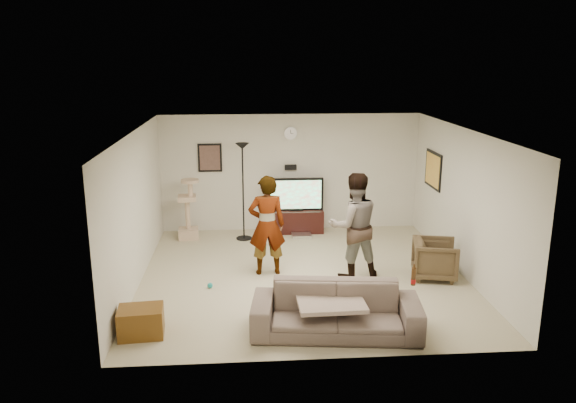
{
  "coord_description": "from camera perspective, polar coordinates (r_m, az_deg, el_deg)",
  "views": [
    {
      "loc": [
        -0.94,
        -9.0,
        3.68
      ],
      "look_at": [
        -0.24,
        0.2,
        1.28
      ],
      "focal_mm": 35.02,
      "sensor_mm": 36.0,
      "label": 1
    }
  ],
  "objects": [
    {
      "name": "floor_lamp",
      "position": [
        11.42,
        -4.58,
        0.97
      ],
      "size": [
        0.32,
        0.32,
        2.0
      ],
      "primitive_type": "cylinder",
      "color": "black",
      "rests_on": "floor"
    },
    {
      "name": "toy_ball",
      "position": [
        9.35,
        -7.92,
        -8.44
      ],
      "size": [
        0.09,
        0.09,
        0.09
      ],
      "primitive_type": "sphere",
      "color": "teal",
      "rests_on": "floor"
    },
    {
      "name": "throw_blanket",
      "position": [
        7.72,
        4.36,
        -10.17
      ],
      "size": [
        0.92,
        0.73,
        0.06
      ],
      "primitive_type": "cube",
      "rotation": [
        0.0,
        0.0,
        0.03
      ],
      "color": "tan",
      "rests_on": "sofa"
    },
    {
      "name": "floor",
      "position": [
        9.77,
        1.53,
        -7.6
      ],
      "size": [
        5.5,
        5.5,
        0.02
      ],
      "primitive_type": "cube",
      "color": "#C1B893",
      "rests_on": "ground"
    },
    {
      "name": "wall_clock",
      "position": [
        11.86,
        0.26,
        6.94
      ],
      "size": [
        0.26,
        0.04,
        0.26
      ],
      "primitive_type": "cylinder",
      "rotation": [
        1.57,
        0.0,
        0.0
      ],
      "color": "silver",
      "rests_on": "wall_back"
    },
    {
      "name": "picture_back",
      "position": [
        11.94,
        -7.93,
        4.42
      ],
      "size": [
        0.42,
        0.03,
        0.52
      ],
      "primitive_type": "cube",
      "color": "brown",
      "rests_on": "wall_back"
    },
    {
      "name": "armchair",
      "position": [
        9.9,
        14.69,
        -5.68
      ],
      "size": [
        0.87,
        0.85,
        0.66
      ],
      "primitive_type": "imported",
      "rotation": [
        0.0,
        0.0,
        1.35
      ],
      "color": "#4C3C27",
      "rests_on": "floor"
    },
    {
      "name": "side_table",
      "position": [
        8.0,
        -14.7,
        -11.73
      ],
      "size": [
        0.63,
        0.5,
        0.4
      ],
      "primitive_type": "cube",
      "rotation": [
        0.0,
        0.0,
        0.09
      ],
      "color": "#5B3812",
      "rests_on": "floor"
    },
    {
      "name": "wall_right",
      "position": [
        10.03,
        17.42,
        -0.11
      ],
      "size": [
        0.04,
        5.5,
        2.5
      ],
      "primitive_type": "cube",
      "color": "silver",
      "rests_on": "floor"
    },
    {
      "name": "person_right",
      "position": [
        9.49,
        6.7,
        -2.47
      ],
      "size": [
        0.96,
        0.79,
        1.82
      ],
      "primitive_type": "imported",
      "rotation": [
        0.0,
        0.0,
        3.26
      ],
      "color": "#33669F",
      "rests_on": "floor"
    },
    {
      "name": "cat_tree",
      "position": [
        11.71,
        -10.17,
        -0.72
      ],
      "size": [
        0.44,
        0.44,
        1.26
      ],
      "primitive_type": "cube",
      "rotation": [
        0.0,
        0.0,
        0.09
      ],
      "color": "#CDAE90",
      "rests_on": "floor"
    },
    {
      "name": "ceiling",
      "position": [
        9.12,
        1.64,
        7.22
      ],
      "size": [
        5.5,
        5.5,
        0.02
      ],
      "primitive_type": "cube",
      "color": "white",
      "rests_on": "wall_back"
    },
    {
      "name": "beer_bottle",
      "position": [
        7.83,
        12.63,
        -7.43
      ],
      "size": [
        0.06,
        0.06,
        0.25
      ],
      "primitive_type": "cylinder",
      "color": "#482B11",
      "rests_on": "sofa"
    },
    {
      "name": "wall_left",
      "position": [
        9.49,
        -15.16,
        -0.75
      ],
      "size": [
        0.04,
        5.5,
        2.5
      ],
      "primitive_type": "cube",
      "color": "silver",
      "rests_on": "floor"
    },
    {
      "name": "tv",
      "position": [
        11.9,
        0.79,
        0.75
      ],
      "size": [
        1.17,
        0.08,
        0.69
      ],
      "primitive_type": "cube",
      "color": "black",
      "rests_on": "tv_stand"
    },
    {
      "name": "wall_back",
      "position": [
        12.03,
        0.24,
        2.95
      ],
      "size": [
        5.5,
        0.04,
        2.5
      ],
      "primitive_type": "cube",
      "color": "silver",
      "rests_on": "floor"
    },
    {
      "name": "wall_speaker",
      "position": [
        11.95,
        0.27,
        3.5
      ],
      "size": [
        0.25,
        0.1,
        0.1
      ],
      "primitive_type": "cube",
      "color": "black",
      "rests_on": "wall_back"
    },
    {
      "name": "wall_front",
      "position": [
        6.77,
        3.98,
        -6.47
      ],
      "size": [
        5.5,
        0.04,
        2.5
      ],
      "primitive_type": "cube",
      "color": "silver",
      "rests_on": "floor"
    },
    {
      "name": "console_box",
      "position": [
        11.74,
        1.38,
        -3.49
      ],
      "size": [
        0.4,
        0.3,
        0.07
      ],
      "primitive_type": "cube",
      "color": "silver",
      "rests_on": "floor"
    },
    {
      "name": "tv_screen",
      "position": [
        11.85,
        0.81,
        0.7
      ],
      "size": [
        1.08,
        0.01,
        0.61
      ],
      "primitive_type": "cube",
      "color": "#56FDA9",
      "rests_on": "tv"
    },
    {
      "name": "person_left",
      "position": [
        9.6,
        -2.16,
        -2.42
      ],
      "size": [
        0.66,
        0.46,
        1.74
      ],
      "primitive_type": "imported",
      "rotation": [
        0.0,
        0.0,
        3.21
      ],
      "color": "gray",
      "rests_on": "floor"
    },
    {
      "name": "tv_stand",
      "position": [
        12.05,
        0.78,
        -1.98
      ],
      "size": [
        1.17,
        0.45,
        0.49
      ],
      "primitive_type": "cube",
      "color": "black",
      "rests_on": "floor"
    },
    {
      "name": "picture_right",
      "position": [
        11.43,
        14.52,
        3.13
      ],
      "size": [
        0.03,
        0.78,
        0.62
      ],
      "primitive_type": "cube",
      "color": "#FCB048",
      "rests_on": "wall_right"
    },
    {
      "name": "sofa",
      "position": [
        7.78,
        4.9,
        -10.92
      ],
      "size": [
        2.37,
        1.15,
        0.66
      ],
      "primitive_type": "imported",
      "rotation": [
        0.0,
        0.0,
        -0.12
      ],
      "color": "#68584F",
      "rests_on": "floor"
    }
  ]
}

